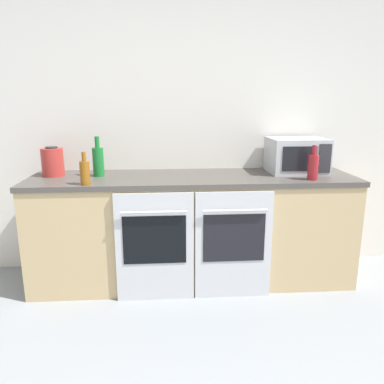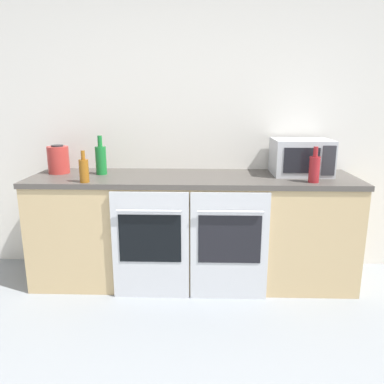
% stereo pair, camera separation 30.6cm
% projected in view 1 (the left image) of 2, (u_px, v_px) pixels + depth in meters
% --- Properties ---
extents(wall_back, '(10.00, 0.06, 2.60)m').
position_uv_depth(wall_back, '(190.00, 123.00, 3.28)').
color(wall_back, silver).
rests_on(wall_back, ground_plane).
extents(counter_back, '(2.62, 0.68, 0.90)m').
position_uv_depth(counter_back, '(193.00, 228.00, 3.14)').
color(counter_back, tan).
rests_on(counter_back, ground_plane).
extents(oven_left, '(0.58, 0.06, 0.84)m').
position_uv_depth(oven_left, '(155.00, 247.00, 2.79)').
color(oven_left, silver).
rests_on(oven_left, ground_plane).
extents(oven_right, '(0.58, 0.06, 0.84)m').
position_uv_depth(oven_right, '(233.00, 245.00, 2.83)').
color(oven_right, silver).
rests_on(oven_right, ground_plane).
extents(microwave, '(0.46, 0.39, 0.29)m').
position_uv_depth(microwave, '(296.00, 155.00, 3.16)').
color(microwave, '#B7BABF').
rests_on(microwave, counter_back).
extents(bottle_green, '(0.09, 0.09, 0.32)m').
position_uv_depth(bottle_green, '(98.00, 161.00, 2.99)').
color(bottle_green, '#19722D').
rests_on(bottle_green, counter_back).
extents(bottle_red, '(0.08, 0.08, 0.27)m').
position_uv_depth(bottle_red, '(313.00, 166.00, 2.86)').
color(bottle_red, maroon).
rests_on(bottle_red, counter_back).
extents(bottle_amber, '(0.07, 0.07, 0.24)m').
position_uv_depth(bottle_amber, '(85.00, 172.00, 2.69)').
color(bottle_amber, '#8C5114').
rests_on(bottle_amber, counter_back).
extents(kettle, '(0.17, 0.17, 0.24)m').
position_uv_depth(kettle, '(53.00, 162.00, 3.01)').
color(kettle, '#B2332D').
rests_on(kettle, counter_back).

